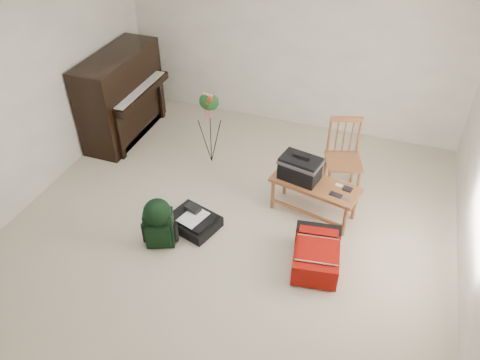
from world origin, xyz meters
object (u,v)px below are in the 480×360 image
at_px(green_backpack, 158,221).
at_px(red_suitcase, 317,251).
at_px(dining_chair, 344,158).
at_px(piano, 122,97).
at_px(black_duffel, 193,221).
at_px(bench, 304,175).
at_px(flower_stand, 210,129).

bearing_deg(green_backpack, red_suitcase, -10.65).
xyz_separation_m(dining_chair, red_suitcase, (-0.01, -1.33, -0.32)).
distance_m(piano, dining_chair, 3.27).
bearing_deg(black_duffel, green_backpack, -104.55).
distance_m(piano, black_duffel, 2.40).
distance_m(piano, red_suitcase, 3.64).
bearing_deg(piano, black_duffel, -40.83).
distance_m(dining_chair, black_duffel, 1.99).
distance_m(black_duffel, green_backpack, 0.51).
relative_size(black_duffel, green_backpack, 1.06).
relative_size(bench, flower_stand, 1.00).
distance_m(bench, red_suitcase, 0.91).
height_order(black_duffel, flower_stand, flower_stand).
bearing_deg(dining_chair, red_suitcase, -107.92).
bearing_deg(black_duffel, piano, 156.24).
xyz_separation_m(bench, dining_chair, (0.37, 0.59, -0.08)).
distance_m(bench, dining_chair, 0.70).
relative_size(bench, black_duffel, 1.65).
bearing_deg(flower_stand, bench, -14.48).
bearing_deg(bench, green_backpack, -129.90).
xyz_separation_m(piano, green_backpack, (1.54, -1.91, -0.26)).
xyz_separation_m(bench, flower_stand, (-1.42, 0.60, -0.03)).
relative_size(red_suitcase, flower_stand, 0.70).
bearing_deg(green_backpack, flower_stand, 71.25).
bearing_deg(red_suitcase, flower_stand, 134.29).
bearing_deg(flower_stand, green_backpack, -79.01).
bearing_deg(bench, red_suitcase, -52.60).
relative_size(dining_chair, flower_stand, 0.91).
bearing_deg(black_duffel, dining_chair, 57.78).
height_order(dining_chair, green_backpack, dining_chair).
relative_size(piano, green_backpack, 2.44).
relative_size(bench, red_suitcase, 1.42).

